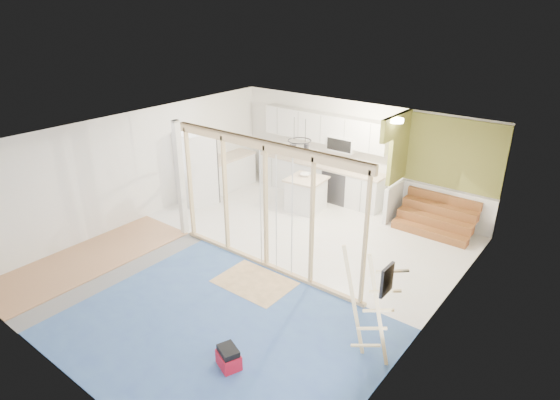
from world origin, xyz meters
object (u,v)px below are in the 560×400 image
Objects in this scene: fridge at (195,169)px; toolbox at (229,358)px; island at (306,194)px; ladder at (369,308)px.

toolbox is (4.73, -3.78, -0.79)m from fridge.
island is 5.65m from toolbox.
fridge is 1.98× the size of island.
island is 0.54× the size of ladder.
island is at bearing 111.37° from ladder.
fridge is 4.40× the size of toolbox.
ladder is (3.73, -3.81, 0.49)m from island.
ladder is (1.46, 1.35, 0.75)m from toolbox.
fridge is at bearing -156.30° from island.
fridge is at bearing 163.42° from toolbox.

